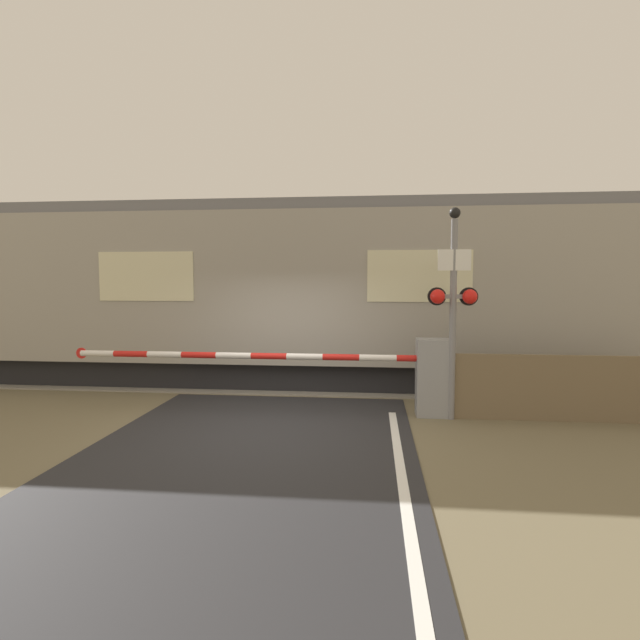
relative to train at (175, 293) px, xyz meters
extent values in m
plane|color=#6B6047|center=(2.99, -3.74, -2.03)|extent=(80.00, 80.00, 0.00)
cube|color=gray|center=(2.99, 0.00, -2.02)|extent=(36.00, 3.20, 0.03)
cube|color=#595451|center=(2.99, -0.72, -1.95)|extent=(36.00, 0.08, 0.10)
cube|color=#595451|center=(2.99, 0.72, -1.95)|extent=(36.00, 0.08, 0.10)
cube|color=black|center=(0.00, 0.00, -1.73)|extent=(18.52, 2.55, 0.60)
cube|color=#9E998E|center=(0.00, 0.00, 0.13)|extent=(20.13, 3.00, 3.14)
cube|color=slate|center=(0.00, 0.00, 1.82)|extent=(19.73, 2.76, 0.24)
cube|color=beige|center=(5.54, -1.51, 0.37)|extent=(2.01, 0.02, 1.00)
cube|color=beige|center=(0.00, -1.51, 0.37)|extent=(2.01, 0.02, 1.00)
cube|color=gray|center=(5.69, -2.78, -1.37)|extent=(0.60, 0.44, 1.32)
cylinder|color=gray|center=(5.69, -2.78, -1.05)|extent=(0.16, 0.16, 0.18)
cylinder|color=red|center=(5.37, -2.78, -1.05)|extent=(0.64, 0.11, 0.11)
cylinder|color=white|center=(4.73, -2.78, -1.05)|extent=(0.64, 0.11, 0.11)
cylinder|color=red|center=(4.10, -2.78, -1.05)|extent=(0.64, 0.11, 0.11)
cylinder|color=white|center=(3.46, -2.78, -1.05)|extent=(0.64, 0.11, 0.11)
cylinder|color=red|center=(2.82, -2.78, -1.05)|extent=(0.64, 0.11, 0.11)
cylinder|color=white|center=(2.19, -2.78, -1.05)|extent=(0.64, 0.11, 0.11)
cylinder|color=red|center=(1.55, -2.78, -1.05)|extent=(0.64, 0.11, 0.11)
cylinder|color=white|center=(0.91, -2.78, -1.05)|extent=(0.64, 0.11, 0.11)
cylinder|color=red|center=(0.28, -2.78, -1.05)|extent=(0.64, 0.11, 0.11)
cylinder|color=white|center=(-0.36, -2.78, -1.05)|extent=(0.64, 0.11, 0.11)
cylinder|color=red|center=(-0.68, -2.78, -1.05)|extent=(0.20, 0.02, 0.20)
cylinder|color=gray|center=(5.95, -2.97, -0.38)|extent=(0.11, 0.11, 3.31)
cube|color=gray|center=(5.95, -2.97, 0.02)|extent=(0.64, 0.07, 0.07)
sphere|color=red|center=(5.69, -3.02, 0.02)|extent=(0.24, 0.24, 0.24)
sphere|color=red|center=(6.21, -3.02, 0.02)|extent=(0.24, 0.24, 0.24)
cylinder|color=black|center=(5.69, -2.91, 0.02)|extent=(0.30, 0.06, 0.30)
cylinder|color=black|center=(6.21, -2.91, 0.02)|extent=(0.30, 0.06, 0.30)
cube|color=white|center=(5.95, -3.01, 0.61)|extent=(0.53, 0.02, 0.34)
sphere|color=black|center=(5.95, -2.97, 1.37)|extent=(0.18, 0.18, 0.18)
cube|color=#726047|center=(7.88, -2.93, -1.48)|extent=(4.27, 0.06, 1.10)
camera|label=1|loc=(4.63, -11.34, 0.25)|focal=28.00mm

